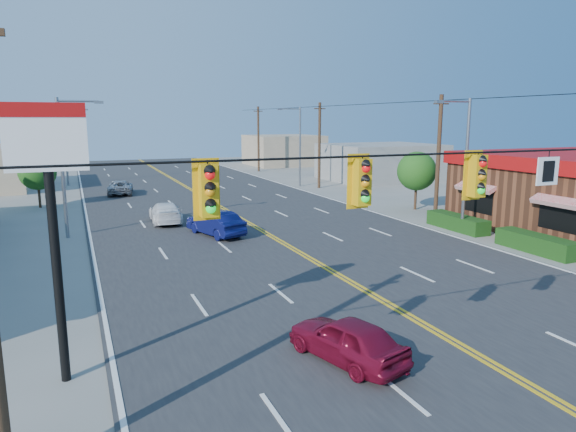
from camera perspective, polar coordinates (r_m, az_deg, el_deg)
name	(u,v)px	position (r m, az deg, el deg)	size (l,w,h in m)	color
ground	(497,369)	(15.90, 22.25, -15.50)	(160.00, 160.00, 0.00)	gray
road	(257,228)	(32.36, -3.45, -1.38)	(20.00, 120.00, 0.06)	#2D2D30
signal_span	(508,195)	(14.40, 23.29, 2.17)	(24.32, 0.34, 9.00)	#47301E
pizza_hut_sign	(50,186)	(13.97, -24.97, 3.03)	(1.90, 0.30, 6.85)	black
streetlight_se	(464,159)	(32.03, 18.93, 6.05)	(2.55, 0.25, 8.00)	gray
streetlight_ne	(298,142)	(52.41, 1.14, 8.22)	(2.55, 0.25, 8.00)	gray
streetlight_sw	(65,160)	(31.95, -23.49, 5.73)	(2.55, 0.25, 8.00)	gray
streetlight_nw	(67,142)	(57.91, -23.34, 7.60)	(2.55, 0.25, 8.00)	gray
utility_pole_near	(438,159)	(36.00, 16.35, 6.14)	(0.28, 0.28, 8.40)	#47301E
utility_pole_mid	(319,146)	(51.21, 3.51, 7.79)	(0.28, 0.28, 8.40)	#47301E
utility_pole_far	(258,139)	(67.81, -3.31, 8.51)	(0.28, 0.28, 8.40)	#47301E
tree_kfc_rear	(417,171)	(40.04, 14.11, 4.86)	(2.94, 2.94, 4.41)	#47301E
tree_west	(37,172)	(44.12, -26.10, 4.42)	(2.80, 2.80, 4.20)	#47301E
bld_east_mid	(381,162)	(59.68, 10.28, 5.94)	(12.00, 10.00, 4.00)	gray
bld_east_far	(283,150)	(77.80, -0.52, 7.34)	(10.00, 10.00, 4.40)	tan
car_magenta	(347,341)	(15.00, 6.55, -13.63)	(1.52, 3.77, 1.28)	maroon
car_blue	(216,224)	(30.47, -8.06, -0.90)	(1.53, 4.38, 1.44)	#0D124E
car_white	(165,213)	(34.91, -13.47, 0.30)	(1.87, 4.60, 1.33)	white
car_silver	(120,188)	(49.15, -18.12, 2.98)	(2.09, 4.54, 1.26)	#9B9CA0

